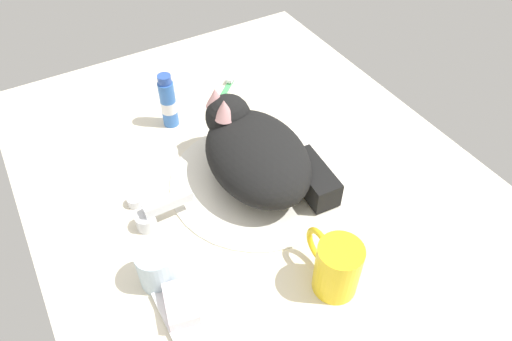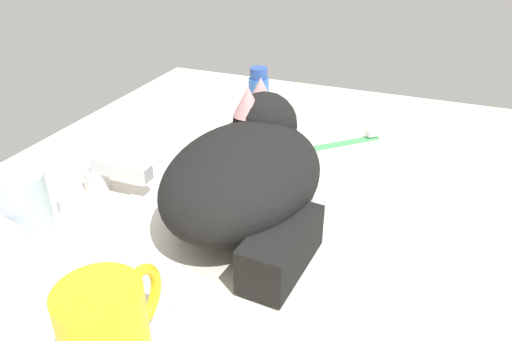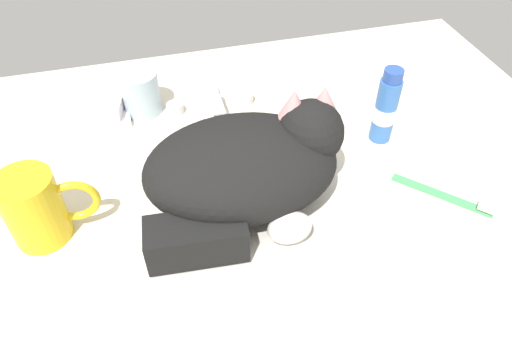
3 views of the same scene
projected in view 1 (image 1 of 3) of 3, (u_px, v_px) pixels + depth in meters
ground_plane at (257, 186)px, 91.36cm from camera, size 110.00×82.50×3.00cm
sink_basin at (257, 179)px, 90.03cm from camera, size 33.41×33.41×0.72cm
faucet at (154, 216)px, 81.47cm from camera, size 14.79×10.58×5.01cm
cat at (256, 152)px, 86.29cm from camera, size 27.54×19.99×14.40cm
coffee_mug at (336, 267)px, 71.13cm from camera, size 11.45×7.02×9.74cm
rinse_cup at (157, 267)px, 72.57cm from camera, size 6.11×6.11×7.20cm
soap_dish at (182, 309)px, 70.88cm from camera, size 9.00×6.40×1.20cm
soap_bar at (181, 303)px, 69.65cm from camera, size 7.87×6.01×2.24cm
toothpaste_bottle at (168, 102)px, 98.13cm from camera, size 3.37×3.37×12.34cm
toothbrush at (223, 93)px, 108.98cm from camera, size 10.55×10.99×1.60cm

